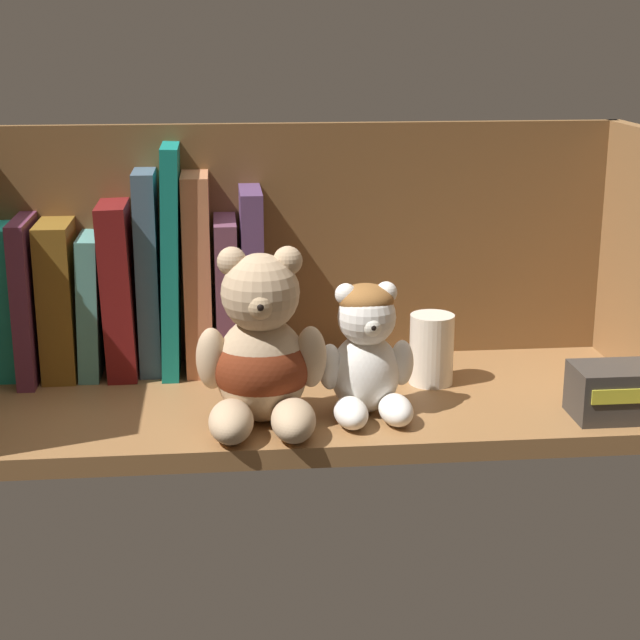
{
  "coord_description": "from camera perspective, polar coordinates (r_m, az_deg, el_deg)",
  "views": [
    {
      "loc": [
        -8.91,
        -99.25,
        39.12
      ],
      "look_at": [
        1.05,
        0.0,
        10.19
      ],
      "focal_mm": 57.63,
      "sensor_mm": 36.0,
      "label": 1
    }
  ],
  "objects": [
    {
      "name": "teddy_bear_smaller",
      "position": [
        1.0,
        2.61,
        -1.85
      ],
      "size": [
        9.67,
        9.87,
        13.17
      ],
      "color": "white",
      "rests_on": "shelf_board"
    },
    {
      "name": "book_0",
      "position": [
        1.17,
        -17.05,
        1.15
      ],
      "size": [
        2.79,
        9.23,
        16.59
      ],
      "primitive_type": "cube",
      "rotation": [
        0.0,
        0.0,
        0.0
      ],
      "color": "#21B7A5",
      "rests_on": "shelf_board"
    },
    {
      "name": "small_product_box",
      "position": [
        1.04,
        16.27,
        -3.84
      ],
      "size": [
        9.11,
        6.03,
        5.14
      ],
      "color": "#38332D",
      "rests_on": "shelf_board"
    },
    {
      "name": "teddy_bear_larger",
      "position": [
        0.98,
        -3.27,
        -1.99
      ],
      "size": [
        12.54,
        13.09,
        17.2
      ],
      "color": "tan",
      "rests_on": "shelf_board"
    },
    {
      "name": "pillar_candle",
      "position": [
        1.1,
        6.21,
        -1.62
      ],
      "size": [
        4.68,
        4.68,
        7.57
      ],
      "primitive_type": "cylinder",
      "color": "silver",
      "rests_on": "shelf_board"
    },
    {
      "name": "shelf_board",
      "position": [
        1.07,
        -0.56,
        -4.76
      ],
      "size": [
        70.14,
        26.86,
        2.0
      ],
      "primitive_type": "cube",
      "color": "olive",
      "rests_on": "ground"
    },
    {
      "name": "book_3",
      "position": [
        1.15,
        -12.52,
        1.01
      ],
      "size": [
        2.67,
        11.28,
        15.48
      ],
      "primitive_type": "cube",
      "rotation": [
        0.0,
        0.03,
        0.0
      ],
      "color": "teal",
      "rests_on": "shelf_board"
    },
    {
      "name": "shelf_back_panel",
      "position": [
        1.16,
        -1.21,
        3.85
      ],
      "size": [
        72.54,
        1.2,
        28.62
      ],
      "primitive_type": "cube",
      "color": "brown",
      "rests_on": "ground"
    },
    {
      "name": "book_9",
      "position": [
        1.14,
        -3.84,
        2.42
      ],
      "size": [
        2.32,
        13.8,
        20.19
      ],
      "primitive_type": "cube",
      "color": "#563963",
      "rests_on": "shelf_board"
    },
    {
      "name": "book_4",
      "position": [
        1.15,
        -11.03,
        1.88
      ],
      "size": [
        3.64,
        12.01,
        18.91
      ],
      "primitive_type": "cube",
      "rotation": [
        0.0,
        -0.03,
        0.0
      ],
      "color": "maroon",
      "rests_on": "shelf_board"
    },
    {
      "name": "book_8",
      "position": [
        1.14,
        -5.22,
        1.61
      ],
      "size": [
        2.35,
        13.91,
        17.04
      ],
      "primitive_type": "cube",
      "color": "#64394E",
      "rests_on": "shelf_board"
    },
    {
      "name": "book_2",
      "position": [
        1.16,
        -14.18,
        1.31
      ],
      "size": [
        3.58,
        11.78,
        16.9
      ],
      "primitive_type": "cube",
      "color": "brown",
      "rests_on": "shelf_board"
    },
    {
      "name": "book_1",
      "position": [
        1.16,
        -15.73,
        1.41
      ],
      "size": [
        1.84,
        14.94,
        17.51
      ],
      "primitive_type": "cube",
      "color": "#602C45",
      "rests_on": "shelf_board"
    },
    {
      "name": "book_6",
      "position": [
        1.14,
        -8.24,
        3.44
      ],
      "size": [
        2.58,
        12.16,
        24.92
      ],
      "primitive_type": "cube",
      "rotation": [
        0.0,
        0.03,
        0.0
      ],
      "color": "#127A6D",
      "rests_on": "shelf_board"
    },
    {
      "name": "book_5",
      "position": [
        1.14,
        -9.48,
        2.73
      ],
      "size": [
        2.32,
        9.13,
        22.11
      ],
      "primitive_type": "cube",
      "color": "#415567",
      "rests_on": "shelf_board"
    },
    {
      "name": "book_7",
      "position": [
        1.14,
        -6.8,
        2.73
      ],
      "size": [
        2.89,
        10.84,
        21.78
      ],
      "primitive_type": "cube",
      "color": "#C2784E",
      "rests_on": "shelf_board"
    }
  ]
}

